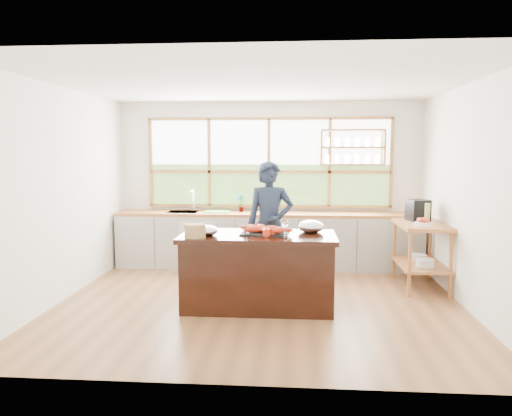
# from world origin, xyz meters

# --- Properties ---
(ground_plane) EXTENTS (5.00, 5.00, 0.00)m
(ground_plane) POSITION_xyz_m (0.00, 0.00, 0.00)
(ground_plane) COLOR #966037
(room_shell) EXTENTS (5.02, 4.52, 2.71)m
(room_shell) POSITION_xyz_m (0.02, 0.51, 1.75)
(room_shell) COLOR white
(room_shell) RESTS_ON ground_plane
(back_counter) EXTENTS (4.90, 0.63, 0.90)m
(back_counter) POSITION_xyz_m (-0.02, 1.94, 0.45)
(back_counter) COLOR #B2AEA7
(back_counter) RESTS_ON ground_plane
(right_shelf_unit) EXTENTS (0.62, 1.10, 0.90)m
(right_shelf_unit) POSITION_xyz_m (2.19, 0.89, 0.60)
(right_shelf_unit) COLOR #AD5F2F
(right_shelf_unit) RESTS_ON ground_plane
(island) EXTENTS (1.85, 0.90, 0.90)m
(island) POSITION_xyz_m (0.00, -0.20, 0.45)
(island) COLOR black
(island) RESTS_ON ground_plane
(cook) EXTENTS (0.68, 0.49, 1.76)m
(cook) POSITION_xyz_m (0.10, 0.66, 0.88)
(cook) COLOR #182133
(cook) RESTS_ON ground_plane
(potted_plant) EXTENTS (0.17, 0.12, 0.29)m
(potted_plant) POSITION_xyz_m (-0.45, 2.00, 1.04)
(potted_plant) COLOR slate
(potted_plant) RESTS_ON back_counter
(cutting_board) EXTENTS (0.41, 0.31, 0.01)m
(cutting_board) POSITION_xyz_m (-0.83, 1.94, 0.91)
(cutting_board) COLOR green
(cutting_board) RESTS_ON back_counter
(espresso_machine) EXTENTS (0.33, 0.34, 0.30)m
(espresso_machine) POSITION_xyz_m (2.19, 1.14, 1.05)
(espresso_machine) COLOR black
(espresso_machine) RESTS_ON right_shelf_unit
(wine_bottle) EXTENTS (0.08, 0.08, 0.28)m
(wine_bottle) POSITION_xyz_m (2.24, 0.83, 1.04)
(wine_bottle) COLOR #95AC52
(wine_bottle) RESTS_ON right_shelf_unit
(fruit_bowl) EXTENTS (0.22, 0.22, 0.11)m
(fruit_bowl) POSITION_xyz_m (2.14, 0.65, 0.95)
(fruit_bowl) COLOR white
(fruit_bowl) RESTS_ON right_shelf_unit
(slate_board) EXTENTS (0.59, 0.46, 0.02)m
(slate_board) POSITION_xyz_m (0.08, -0.17, 0.91)
(slate_board) COLOR black
(slate_board) RESTS_ON island
(lobster_pile) EXTENTS (0.55, 0.48, 0.08)m
(lobster_pile) POSITION_xyz_m (0.07, -0.18, 0.96)
(lobster_pile) COLOR #CD421F
(lobster_pile) RESTS_ON slate_board
(mixing_bowl_left) EXTENTS (0.27, 0.27, 0.13)m
(mixing_bowl_left) POSITION_xyz_m (-0.60, -0.32, 0.96)
(mixing_bowl_left) COLOR silver
(mixing_bowl_left) RESTS_ON island
(mixing_bowl_right) EXTENTS (0.32, 0.32, 0.16)m
(mixing_bowl_right) POSITION_xyz_m (0.63, 0.02, 0.97)
(mixing_bowl_right) COLOR silver
(mixing_bowl_right) RESTS_ON island
(wine_glass) EXTENTS (0.08, 0.08, 0.22)m
(wine_glass) POSITION_xyz_m (0.32, -0.46, 1.06)
(wine_glass) COLOR white
(wine_glass) RESTS_ON island
(wicker_basket) EXTENTS (0.24, 0.24, 0.16)m
(wicker_basket) POSITION_xyz_m (-0.71, -0.47, 0.98)
(wicker_basket) COLOR #A0704F
(wicker_basket) RESTS_ON island
(parchment_roll) EXTENTS (0.11, 0.31, 0.08)m
(parchment_roll) POSITION_xyz_m (-0.83, -0.03, 0.94)
(parchment_roll) COLOR white
(parchment_roll) RESTS_ON island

